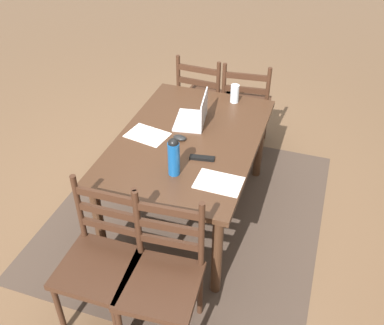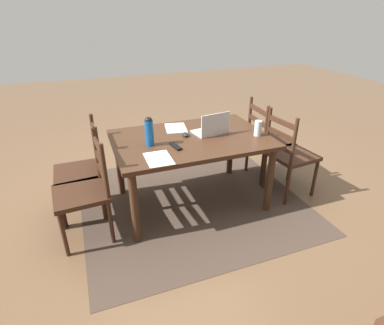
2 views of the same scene
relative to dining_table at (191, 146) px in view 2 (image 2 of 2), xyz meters
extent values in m
plane|color=brown|center=(0.00, 0.00, -0.65)|extent=(14.00, 14.00, 0.00)
cube|color=#47382D|center=(0.00, 0.00, -0.64)|extent=(2.25, 2.10, 0.01)
cube|color=#422819|center=(0.00, 0.00, 0.07)|extent=(1.49, 1.00, 0.04)
cylinder|color=#422819|center=(-0.67, -0.42, -0.30)|extent=(0.07, 0.07, 0.69)
cylinder|color=#422819|center=(0.67, -0.42, -0.30)|extent=(0.07, 0.07, 0.69)
cylinder|color=#422819|center=(-0.67, 0.42, -0.30)|extent=(0.07, 0.07, 0.69)
cylinder|color=#422819|center=(0.67, 0.42, -0.30)|extent=(0.07, 0.07, 0.69)
cube|color=#3D2316|center=(-1.08, 0.20, -0.20)|extent=(0.48, 0.48, 0.04)
cylinder|color=#3D2316|center=(-1.25, -0.01, -0.43)|extent=(0.04, 0.04, 0.43)
cylinder|color=#3D2316|center=(-1.29, 0.37, -0.43)|extent=(0.04, 0.04, 0.43)
cylinder|color=#3D2316|center=(-0.87, 0.03, -0.43)|extent=(0.04, 0.04, 0.43)
cylinder|color=#3D2316|center=(-0.91, 0.41, -0.43)|extent=(0.04, 0.04, 0.43)
cylinder|color=#3D2316|center=(-0.86, 0.03, 0.05)|extent=(0.04, 0.04, 0.50)
cylinder|color=#3D2316|center=(-0.90, 0.41, 0.05)|extent=(0.04, 0.04, 0.50)
cube|color=#3D2316|center=(-0.88, 0.22, -0.05)|extent=(0.06, 0.36, 0.05)
cube|color=#3D2316|center=(-0.88, 0.22, 0.08)|extent=(0.06, 0.36, 0.05)
cube|color=#3D2316|center=(-0.88, 0.22, 0.20)|extent=(0.06, 0.36, 0.05)
cube|color=#3D2316|center=(-1.08, -0.20, -0.20)|extent=(0.46, 0.46, 0.04)
cylinder|color=#3D2316|center=(-1.28, -0.38, -0.43)|extent=(0.04, 0.04, 0.43)
cylinder|color=#3D2316|center=(-1.26, 0.00, -0.43)|extent=(0.04, 0.04, 0.43)
cylinder|color=#3D2316|center=(-0.90, -0.40, -0.43)|extent=(0.04, 0.04, 0.43)
cylinder|color=#3D2316|center=(-0.88, -0.02, -0.43)|extent=(0.04, 0.04, 0.43)
cylinder|color=#3D2316|center=(-0.89, -0.40, 0.05)|extent=(0.04, 0.04, 0.50)
cylinder|color=#3D2316|center=(-0.87, -0.02, 0.05)|extent=(0.04, 0.04, 0.50)
cube|color=#3D2316|center=(-0.88, -0.21, -0.05)|extent=(0.04, 0.36, 0.05)
cube|color=#3D2316|center=(-0.88, -0.21, 0.08)|extent=(0.04, 0.36, 0.05)
cube|color=#3D2316|center=(-0.88, -0.21, 0.20)|extent=(0.04, 0.36, 0.05)
cube|color=#3D2316|center=(1.08, -0.20, -0.20)|extent=(0.45, 0.45, 0.04)
cylinder|color=#3D2316|center=(1.26, -0.01, -0.43)|extent=(0.04, 0.04, 0.43)
cylinder|color=#3D2316|center=(1.27, -0.39, -0.43)|extent=(0.04, 0.04, 0.43)
cylinder|color=#3D2316|center=(0.88, -0.01, -0.43)|extent=(0.04, 0.04, 0.43)
cylinder|color=#3D2316|center=(0.89, -0.39, -0.43)|extent=(0.04, 0.04, 0.43)
cylinder|color=#3D2316|center=(0.87, -0.01, 0.05)|extent=(0.04, 0.04, 0.50)
cylinder|color=#3D2316|center=(0.88, -0.39, 0.05)|extent=(0.04, 0.04, 0.50)
cube|color=#3D2316|center=(0.88, -0.20, -0.05)|extent=(0.03, 0.36, 0.05)
cube|color=#3D2316|center=(0.88, -0.20, 0.08)|extent=(0.03, 0.36, 0.05)
cube|color=#3D2316|center=(0.88, -0.20, 0.20)|extent=(0.03, 0.36, 0.05)
cube|color=#3D2316|center=(1.08, 0.20, -0.20)|extent=(0.47, 0.47, 0.04)
cylinder|color=#3D2316|center=(1.25, 0.40, -0.43)|extent=(0.04, 0.04, 0.43)
cylinder|color=#3D2316|center=(1.28, 0.03, -0.43)|extent=(0.04, 0.04, 0.43)
cylinder|color=#3D2316|center=(0.87, 0.38, -0.43)|extent=(0.04, 0.04, 0.43)
cylinder|color=#3D2316|center=(0.90, 0.00, -0.43)|extent=(0.04, 0.04, 0.43)
cylinder|color=#3D2316|center=(0.86, 0.38, 0.05)|extent=(0.04, 0.04, 0.50)
cylinder|color=#3D2316|center=(0.89, 0.00, 0.05)|extent=(0.04, 0.04, 0.50)
cube|color=#3D2316|center=(0.88, 0.19, -0.05)|extent=(0.05, 0.36, 0.05)
cube|color=#3D2316|center=(0.88, 0.19, 0.08)|extent=(0.05, 0.36, 0.05)
cube|color=#3D2316|center=(0.88, 0.19, 0.20)|extent=(0.05, 0.36, 0.05)
cube|color=silver|center=(-0.22, -0.06, 0.10)|extent=(0.35, 0.27, 0.02)
cube|color=silver|center=(-0.24, 0.04, 0.21)|extent=(0.32, 0.06, 0.21)
cube|color=#A5CCEA|center=(-0.24, 0.04, 0.21)|extent=(0.29, 0.05, 0.19)
cylinder|color=#145199|center=(0.42, 0.05, 0.21)|extent=(0.08, 0.08, 0.24)
sphere|color=black|center=(0.42, 0.05, 0.32)|extent=(0.07, 0.07, 0.07)
cylinder|color=silver|center=(-0.63, 0.18, 0.16)|extent=(0.07, 0.07, 0.15)
ellipsoid|color=black|center=(0.04, -0.05, 0.10)|extent=(0.07, 0.11, 0.03)
cube|color=black|center=(0.21, 0.17, 0.10)|extent=(0.07, 0.17, 0.02)
cube|color=white|center=(0.06, -0.30, 0.09)|extent=(0.26, 0.33, 0.00)
cube|color=white|center=(0.42, 0.35, 0.09)|extent=(0.22, 0.30, 0.00)
camera|label=1|loc=(2.51, 0.87, 1.87)|focal=41.13mm
camera|label=2|loc=(0.97, 2.60, 1.21)|focal=28.73mm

